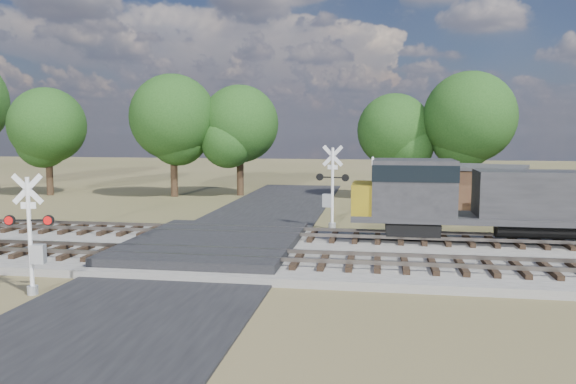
# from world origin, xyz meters

# --- Properties ---
(ground) EXTENTS (160.00, 160.00, 0.00)m
(ground) POSITION_xyz_m (0.00, 0.00, 0.00)
(ground) COLOR #474926
(ground) RESTS_ON ground
(ballast_bed) EXTENTS (140.00, 10.00, 0.30)m
(ballast_bed) POSITION_xyz_m (10.00, 0.50, 0.15)
(ballast_bed) COLOR gray
(ballast_bed) RESTS_ON ground
(road) EXTENTS (7.00, 60.00, 0.08)m
(road) POSITION_xyz_m (0.00, 0.00, 0.04)
(road) COLOR black
(road) RESTS_ON ground
(crossing_panel) EXTENTS (7.00, 9.00, 0.62)m
(crossing_panel) POSITION_xyz_m (0.00, 0.50, 0.32)
(crossing_panel) COLOR #262628
(crossing_panel) RESTS_ON ground
(track_near) EXTENTS (140.00, 2.60, 0.33)m
(track_near) POSITION_xyz_m (3.12, -2.00, 0.41)
(track_near) COLOR black
(track_near) RESTS_ON ballast_bed
(track_far) EXTENTS (140.00, 2.60, 0.33)m
(track_far) POSITION_xyz_m (3.12, 3.00, 0.41)
(track_far) COLOR black
(track_far) RESTS_ON ballast_bed
(crossing_signal_near) EXTENTS (1.57, 0.39, 3.91)m
(crossing_signal_near) POSITION_xyz_m (-3.87, -6.50, 1.63)
(crossing_signal_near) COLOR silver
(crossing_signal_near) RESTS_ON ground
(crossing_signal_far) EXTENTS (1.79, 0.50, 4.49)m
(crossing_signal_far) POSITION_xyz_m (4.49, 7.11, 1.87)
(crossing_signal_far) COLOR silver
(crossing_signal_far) RESTS_ON ground
(equipment_shed) EXTENTS (5.80, 5.80, 3.13)m
(equipment_shed) POSITION_xyz_m (13.40, 12.81, 1.58)
(equipment_shed) COLOR #472B1E
(equipment_shed) RESTS_ON ground
(treeline) EXTENTS (77.32, 10.03, 11.88)m
(treeline) POSITION_xyz_m (4.30, 20.48, 6.43)
(treeline) COLOR black
(treeline) RESTS_ON ground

